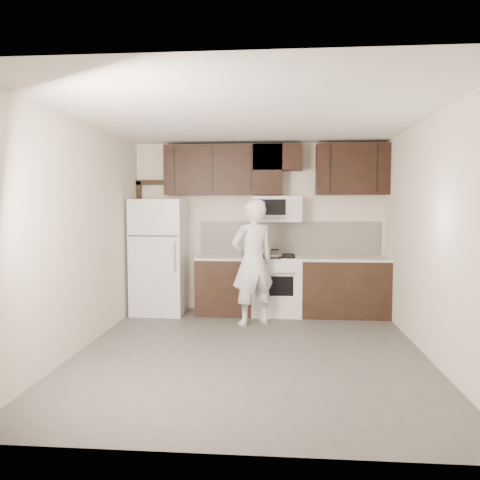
# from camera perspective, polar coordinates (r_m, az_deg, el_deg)

# --- Properties ---
(floor) EXTENTS (4.50, 4.50, 0.00)m
(floor) POSITION_cam_1_polar(r_m,az_deg,el_deg) (5.59, 1.25, -13.52)
(floor) COLOR #4E4C49
(floor) RESTS_ON ground
(back_wall) EXTENTS (4.00, 0.00, 4.00)m
(back_wall) POSITION_cam_1_polar(r_m,az_deg,el_deg) (7.58, 2.28, 1.54)
(back_wall) COLOR beige
(back_wall) RESTS_ON ground
(ceiling) EXTENTS (4.50, 4.50, 0.00)m
(ceiling) POSITION_cam_1_polar(r_m,az_deg,el_deg) (5.42, 1.29, 14.80)
(ceiling) COLOR white
(ceiling) RESTS_ON back_wall
(counter_run) EXTENTS (2.95, 0.64, 0.91)m
(counter_run) POSITION_cam_1_polar(r_m,az_deg,el_deg) (7.37, 6.87, -5.56)
(counter_run) COLOR black
(counter_run) RESTS_ON floor
(stove) EXTENTS (0.76, 0.66, 0.94)m
(stove) POSITION_cam_1_polar(r_m,az_deg,el_deg) (7.36, 4.50, -5.52)
(stove) COLOR silver
(stove) RESTS_ON floor
(backsplash) EXTENTS (2.90, 0.02, 0.54)m
(backsplash) POSITION_cam_1_polar(r_m,az_deg,el_deg) (7.58, 6.06, 0.23)
(backsplash) COLOR white
(backsplash) RESTS_ON counter_run
(upper_cabinets) EXTENTS (3.48, 0.35, 0.78)m
(upper_cabinets) POSITION_cam_1_polar(r_m,az_deg,el_deg) (7.42, 3.87, 8.68)
(upper_cabinets) COLOR black
(upper_cabinets) RESTS_ON back_wall
(microwave) EXTENTS (0.76, 0.42, 0.40)m
(microwave) POSITION_cam_1_polar(r_m,az_deg,el_deg) (7.38, 4.56, 3.79)
(microwave) COLOR silver
(microwave) RESTS_ON upper_cabinets
(refrigerator) EXTENTS (0.80, 0.76, 1.80)m
(refrigerator) POSITION_cam_1_polar(r_m,az_deg,el_deg) (7.49, -9.78, -2.00)
(refrigerator) COLOR silver
(refrigerator) RESTS_ON floor
(door_trim) EXTENTS (0.50, 0.08, 2.12)m
(door_trim) POSITION_cam_1_polar(r_m,az_deg,el_deg) (7.87, -11.84, 0.81)
(door_trim) COLOR black
(door_trim) RESTS_ON floor
(saucepan) EXTENTS (0.30, 0.18, 0.17)m
(saucepan) POSITION_cam_1_polar(r_m,az_deg,el_deg) (7.45, 3.16, -1.37)
(saucepan) COLOR silver
(saucepan) RESTS_ON stove
(baking_tray) EXTENTS (0.43, 0.37, 0.02)m
(baking_tray) POSITION_cam_1_polar(r_m,az_deg,el_deg) (7.15, 3.77, -2.09)
(baking_tray) COLOR black
(baking_tray) RESTS_ON counter_run
(pizza) EXTENTS (0.31, 0.31, 0.02)m
(pizza) POSITION_cam_1_polar(r_m,az_deg,el_deg) (7.14, 3.77, -1.94)
(pizza) COLOR beige
(pizza) RESTS_ON baking_tray
(person) EXTENTS (0.78, 0.70, 1.80)m
(person) POSITION_cam_1_polar(r_m,az_deg,el_deg) (6.67, 1.58, -2.71)
(person) COLOR white
(person) RESTS_ON floor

